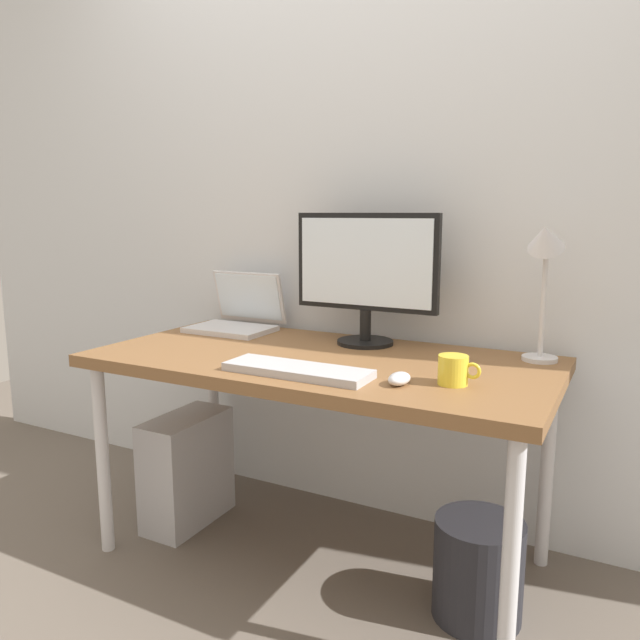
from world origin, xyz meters
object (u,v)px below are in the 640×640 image
at_px(keyboard, 297,370).
at_px(mouse, 399,379).
at_px(monitor, 366,271).
at_px(coffee_mug, 454,370).
at_px(laptop, 238,315).
at_px(desk_lamp, 545,260).
at_px(wastebasket, 478,569).
at_px(desk, 320,373).
at_px(computer_tower, 187,469).

distance_m(keyboard, mouse, 0.30).
bearing_deg(monitor, coffee_mug, -40.67).
height_order(monitor, laptop, monitor).
xyz_separation_m(desk_lamp, mouse, (-0.30, -0.43, -0.31)).
xyz_separation_m(coffee_mug, wastebasket, (0.08, 0.06, -0.60)).
height_order(desk, mouse, mouse).
xyz_separation_m(mouse, computer_tower, (-0.91, 0.18, -0.52)).
bearing_deg(desk, keyboard, -78.37).
xyz_separation_m(desk, wastebasket, (0.56, -0.06, -0.50)).
distance_m(laptop, wastebasket, 1.27).
bearing_deg(desk_lamp, keyboard, -141.86).
relative_size(desk, keyboard, 3.38).
relative_size(monitor, laptop, 1.64).
relative_size(mouse, wastebasket, 0.30).
bearing_deg(keyboard, computer_tower, 160.87).
height_order(desk_lamp, wastebasket, desk_lamp).
relative_size(desk, mouse, 16.55).
height_order(keyboard, computer_tower, keyboard).
height_order(desk_lamp, mouse, desk_lamp).
relative_size(keyboard, mouse, 4.89).
bearing_deg(coffee_mug, wastebasket, 37.24).
xyz_separation_m(laptop, wastebasket, (1.06, -0.32, -0.62)).
height_order(mouse, coffee_mug, coffee_mug).
distance_m(desk, wastebasket, 0.75).
bearing_deg(coffee_mug, computer_tower, 174.17).
bearing_deg(mouse, laptop, 152.08).
bearing_deg(wastebasket, monitor, 148.85).
xyz_separation_m(mouse, wastebasket, (0.21, 0.13, -0.58)).
relative_size(laptop, mouse, 3.56).
distance_m(keyboard, wastebasket, 0.78).
bearing_deg(computer_tower, keyboard, -19.13).
xyz_separation_m(desk_lamp, coffee_mug, (-0.17, -0.36, -0.28)).
height_order(desk, desk_lamp, desk_lamp).
height_order(keyboard, coffee_mug, coffee_mug).
xyz_separation_m(laptop, computer_tower, (-0.06, -0.27, -0.56)).
xyz_separation_m(laptop, keyboard, (0.55, -0.49, -0.05)).
distance_m(desk, computer_tower, 0.72).
xyz_separation_m(monitor, wastebasket, (0.50, -0.30, -0.83)).
relative_size(desk, wastebasket, 4.96).
bearing_deg(keyboard, monitor, 89.01).
bearing_deg(desk, computer_tower, -178.18).
height_order(desk, coffee_mug, coffee_mug).
height_order(desk, wastebasket, desk).
bearing_deg(laptop, computer_tower, -102.33).
bearing_deg(mouse, computer_tower, 169.02).
height_order(monitor, computer_tower, monitor).
distance_m(monitor, laptop, 0.60).
relative_size(monitor, mouse, 5.84).
bearing_deg(wastebasket, coffee_mug, -142.76).
bearing_deg(computer_tower, coffee_mug, -5.83).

